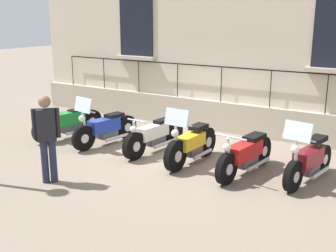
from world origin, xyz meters
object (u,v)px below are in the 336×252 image
Objects in this scene: motorcycle_green at (68,122)px; pedestrian_standing at (47,134)px; motorcycle_white at (155,136)px; motorcycle_maroon at (309,162)px; motorcycle_yellow at (191,145)px; motorcycle_blue at (105,128)px; motorcycle_red at (246,155)px.

pedestrian_standing is at bearing 37.82° from motorcycle_green.
motorcycle_white reaches higher than motorcycle_green.
motorcycle_maroon is (-0.26, 6.30, -0.01)m from motorcycle_green.
motorcycle_yellow is at bearing -84.07° from motorcycle_maroon.
motorcycle_maroon is (-0.02, 3.67, 0.03)m from motorcycle_white.
motorcycle_yellow is at bearing 142.71° from pedestrian_standing.
motorcycle_red is (0.03, 3.82, -0.02)m from motorcycle_blue.
motorcycle_green is at bearing -87.66° from motorcycle_maroon.
motorcycle_yellow is at bearing -88.73° from motorcycle_red.
motorcycle_green is at bearing -142.18° from pedestrian_standing.
pedestrian_standing is (2.72, -4.39, 0.57)m from motorcycle_maroon.
motorcycle_maroon reaches higher than motorcycle_white.
motorcycle_maroon is at bearing 100.67° from motorcycle_red.
motorcycle_red is (0.22, 2.43, 0.02)m from motorcycle_white.
motorcycle_green is 5.06m from motorcycle_red.
motorcycle_red is 1.09× the size of motorcycle_maroon.
motorcycle_blue is 0.96× the size of motorcycle_white.
motorcycle_green is 1.06× the size of motorcycle_maroon.
motorcycle_blue is at bearing -165.03° from pedestrian_standing.
motorcycle_blue is 2.55m from motorcycle_yellow.
motorcycle_maroon is at bearing 92.34° from motorcycle_green.
pedestrian_standing reaches higher than motorcycle_blue.
motorcycle_green is at bearing -87.58° from motorcycle_blue.
motorcycle_yellow is 1.01× the size of motorcycle_maroon.
motorcycle_green is at bearing -84.76° from motorcycle_white.
pedestrian_standing is (2.52, 0.67, 0.57)m from motorcycle_blue.
motorcycle_red reaches higher than motorcycle_green.
motorcycle_green is at bearing -89.73° from motorcycle_red.
pedestrian_standing is (2.46, 1.91, 0.57)m from motorcycle_green.
motorcycle_maroon is at bearing 121.79° from pedestrian_standing.
motorcycle_blue is at bearing -82.28° from motorcycle_white.
motorcycle_yellow is at bearing 89.93° from motorcycle_green.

